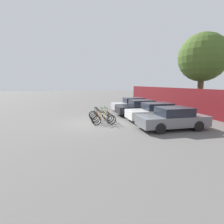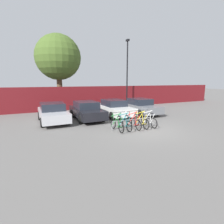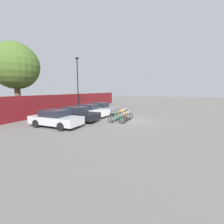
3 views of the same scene
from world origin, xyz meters
name	(u,v)px [view 2 (image 2 of 3)]	position (x,y,z in m)	size (l,w,h in m)	color
ground_plane	(144,130)	(0.00, 0.00, 0.00)	(120.00, 120.00, 0.00)	#605E5B
hoarding_wall	(92,97)	(0.00, 9.50, 1.20)	(36.00, 0.16, 2.40)	maroon
bike_rack	(132,121)	(-0.44, 0.68, 0.47)	(2.89, 0.04, 0.57)	gray
bicycle_green	(117,125)	(-1.62, 0.53, 0.38)	(0.68, 1.71, 1.05)	black
bicycle_teal	(125,124)	(-1.08, 0.53, 0.38)	(0.68, 1.71, 1.05)	black
bicycle_red	(134,123)	(-0.43, 0.53, 0.38)	(0.68, 1.71, 1.05)	black
bicycle_yellow	(141,122)	(0.12, 0.53, 0.38)	(0.68, 1.71, 1.05)	black
bicycle_white	(149,121)	(0.73, 0.53, 0.38)	(0.68, 1.71, 1.05)	black
car_silver	(53,113)	(-4.77, 4.61, 0.69)	(1.91, 4.31, 1.40)	#B7B7BC
car_black	(87,110)	(-2.26, 4.45, 0.69)	(1.91, 4.36, 1.40)	black
car_white	(114,108)	(0.27, 4.70, 0.69)	(1.91, 4.49, 1.40)	silver
car_grey	(140,106)	(2.83, 4.54, 0.69)	(1.91, 4.35, 1.40)	slate
lamp_post	(127,71)	(3.73, 8.50, 4.04)	(0.24, 0.44, 7.36)	black
tree_behind_hoarding	(58,58)	(-3.12, 11.30, 5.41)	(4.77, 4.77, 7.84)	brown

